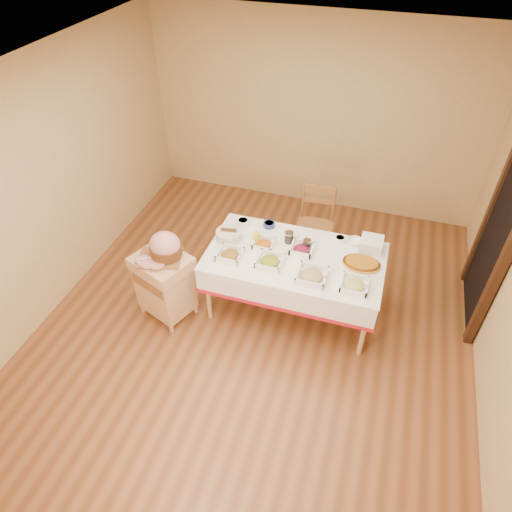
# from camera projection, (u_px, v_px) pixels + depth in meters

# --- Properties ---
(room_shell) EXTENTS (5.00, 5.00, 5.00)m
(room_shell) POSITION_uv_depth(u_px,v_px,m) (259.00, 225.00, 4.19)
(room_shell) COLOR brown
(room_shell) RESTS_ON ground
(doorway) EXTENTS (0.09, 1.10, 2.20)m
(doorway) POSITION_uv_depth(u_px,v_px,m) (501.00, 229.00, 4.46)
(doorway) COLOR black
(doorway) RESTS_ON ground
(dining_table) EXTENTS (1.82, 1.02, 0.76)m
(dining_table) POSITION_uv_depth(u_px,v_px,m) (294.00, 268.00, 4.79)
(dining_table) COLOR tan
(dining_table) RESTS_ON ground
(butcher_cart) EXTENTS (0.68, 0.63, 0.78)m
(butcher_cart) POSITION_uv_depth(u_px,v_px,m) (165.00, 283.00, 4.84)
(butcher_cart) COLOR tan
(butcher_cart) RESTS_ON ground
(dining_chair) EXTENTS (0.46, 0.44, 0.97)m
(dining_chair) POSITION_uv_depth(u_px,v_px,m) (315.00, 225.00, 5.53)
(dining_chair) COLOR brown
(dining_chair) RESTS_ON ground
(ham_on_board) EXTENTS (0.45, 0.43, 0.30)m
(ham_on_board) POSITION_uv_depth(u_px,v_px,m) (164.00, 248.00, 4.55)
(ham_on_board) COLOR brown
(ham_on_board) RESTS_ON butcher_cart
(serving_dish_a) EXTENTS (0.25, 0.25, 0.11)m
(serving_dish_a) POSITION_uv_depth(u_px,v_px,m) (230.00, 255.00, 4.65)
(serving_dish_a) COLOR white
(serving_dish_a) RESTS_ON dining_table
(serving_dish_b) EXTENTS (0.26, 0.26, 0.11)m
(serving_dish_b) POSITION_uv_depth(u_px,v_px,m) (270.00, 261.00, 4.57)
(serving_dish_b) COLOR white
(serving_dish_b) RESTS_ON dining_table
(serving_dish_c) EXTENTS (0.29, 0.29, 0.12)m
(serving_dish_c) POSITION_uv_depth(u_px,v_px,m) (312.00, 276.00, 4.41)
(serving_dish_c) COLOR white
(serving_dish_c) RESTS_ON dining_table
(serving_dish_d) EXTENTS (0.26, 0.26, 0.10)m
(serving_dish_d) POSITION_uv_depth(u_px,v_px,m) (354.00, 285.00, 4.32)
(serving_dish_d) COLOR white
(serving_dish_d) RESTS_ON dining_table
(serving_dish_e) EXTENTS (0.22, 0.21, 0.10)m
(serving_dish_e) POSITION_uv_depth(u_px,v_px,m) (264.00, 244.00, 4.78)
(serving_dish_e) COLOR white
(serving_dish_e) RESTS_ON dining_table
(serving_dish_f) EXTENTS (0.25, 0.23, 0.11)m
(serving_dish_f) POSITION_uv_depth(u_px,v_px,m) (302.00, 249.00, 4.72)
(serving_dish_f) COLOR white
(serving_dish_f) RESTS_ON dining_table
(small_bowl_left) EXTENTS (0.13, 0.13, 0.06)m
(small_bowl_left) POSITION_uv_depth(u_px,v_px,m) (243.00, 222.00, 5.08)
(small_bowl_left) COLOR white
(small_bowl_left) RESTS_ON dining_table
(small_bowl_mid) EXTENTS (0.13, 0.13, 0.05)m
(small_bowl_mid) POSITION_uv_depth(u_px,v_px,m) (269.00, 224.00, 5.05)
(small_bowl_mid) COLOR navy
(small_bowl_mid) RESTS_ON dining_table
(small_bowl_right) EXTENTS (0.11, 0.11, 0.06)m
(small_bowl_right) POSITION_uv_depth(u_px,v_px,m) (340.00, 239.00, 4.85)
(small_bowl_right) COLOR white
(small_bowl_right) RESTS_ON dining_table
(bowl_white_imported) EXTENTS (0.15, 0.15, 0.03)m
(bowl_white_imported) POSITION_uv_depth(u_px,v_px,m) (292.00, 235.00, 4.92)
(bowl_white_imported) COLOR white
(bowl_white_imported) RESTS_ON dining_table
(bowl_small_imported) EXTENTS (0.20, 0.20, 0.05)m
(bowl_small_imported) POSITION_uv_depth(u_px,v_px,m) (355.00, 241.00, 4.83)
(bowl_small_imported) COLOR white
(bowl_small_imported) RESTS_ON dining_table
(preserve_jar_left) EXTENTS (0.10, 0.10, 0.13)m
(preserve_jar_left) POSITION_uv_depth(u_px,v_px,m) (289.00, 238.00, 4.82)
(preserve_jar_left) COLOR silver
(preserve_jar_left) RESTS_ON dining_table
(preserve_jar_right) EXTENTS (0.09, 0.09, 0.11)m
(preserve_jar_right) POSITION_uv_depth(u_px,v_px,m) (307.00, 245.00, 4.75)
(preserve_jar_right) COLOR silver
(preserve_jar_right) RESTS_ON dining_table
(mustard_bottle) EXTENTS (0.06, 0.06, 0.19)m
(mustard_bottle) POSITION_uv_depth(u_px,v_px,m) (256.00, 238.00, 4.78)
(mustard_bottle) COLOR yellow
(mustard_bottle) RESTS_ON dining_table
(bread_basket) EXTENTS (0.28, 0.28, 0.12)m
(bread_basket) POSITION_uv_depth(u_px,v_px,m) (229.00, 235.00, 4.87)
(bread_basket) COLOR silver
(bread_basket) RESTS_ON dining_table
(plate_stack) EXTENTS (0.23, 0.23, 0.13)m
(plate_stack) POSITION_uv_depth(u_px,v_px,m) (371.00, 244.00, 4.74)
(plate_stack) COLOR white
(plate_stack) RESTS_ON dining_table
(brass_platter) EXTENTS (0.38, 0.27, 0.05)m
(brass_platter) POSITION_uv_depth(u_px,v_px,m) (361.00, 263.00, 4.57)
(brass_platter) COLOR #BA8534
(brass_platter) RESTS_ON dining_table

